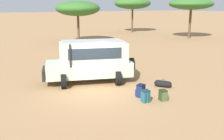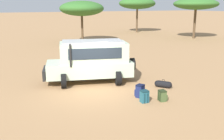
% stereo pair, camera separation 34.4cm
% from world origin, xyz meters
% --- Properties ---
extents(ground_plane, '(320.00, 320.00, 0.00)m').
position_xyz_m(ground_plane, '(0.00, 0.00, 0.00)').
color(ground_plane, '#9E754C').
extents(safari_vehicle, '(5.45, 3.63, 2.44)m').
position_xyz_m(safari_vehicle, '(0.63, 1.94, 1.29)').
color(safari_vehicle, '#B2C6A8').
rests_on(safari_vehicle, ground_plane).
extents(backpack_beside_front_wheel, '(0.39, 0.45, 0.59)m').
position_xyz_m(backpack_beside_front_wheel, '(1.41, -2.34, 0.29)').
color(backpack_beside_front_wheel, '#235B6B').
rests_on(backpack_beside_front_wheel, ground_plane).
extents(backpack_cluster_center, '(0.44, 0.41, 0.53)m').
position_xyz_m(backpack_cluster_center, '(2.27, -2.61, 0.26)').
color(backpack_cluster_center, '#42562D').
rests_on(backpack_cluster_center, ground_plane).
extents(backpack_near_rear_wheel, '(0.49, 0.51, 0.64)m').
position_xyz_m(backpack_near_rear_wheel, '(1.63, -1.66, 0.31)').
color(backpack_near_rear_wheel, navy).
rests_on(backpack_near_rear_wheel, ground_plane).
extents(duffel_bag_low_black_case, '(0.72, 0.87, 0.47)m').
position_xyz_m(duffel_bag_low_black_case, '(3.64, -0.98, 0.18)').
color(duffel_bag_low_black_case, black).
rests_on(duffel_bag_low_black_case, ground_plane).
extents(acacia_tree_centre_back, '(5.16, 5.46, 4.93)m').
position_xyz_m(acacia_tree_centre_back, '(6.45, 17.75, 4.03)').
color(acacia_tree_centre_back, brown).
rests_on(acacia_tree_centre_back, ground_plane).
extents(acacia_tree_right_mid, '(6.20, 5.31, 5.62)m').
position_xyz_m(acacia_tree_right_mid, '(19.07, 24.97, 4.68)').
color(acacia_tree_right_mid, brown).
rests_on(acacia_tree_right_mid, ground_plane).
extents(acacia_tree_far_right, '(6.30, 5.43, 5.33)m').
position_xyz_m(acacia_tree_far_right, '(21.31, 14.35, 4.55)').
color(acacia_tree_far_right, brown).
rests_on(acacia_tree_far_right, ground_plane).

